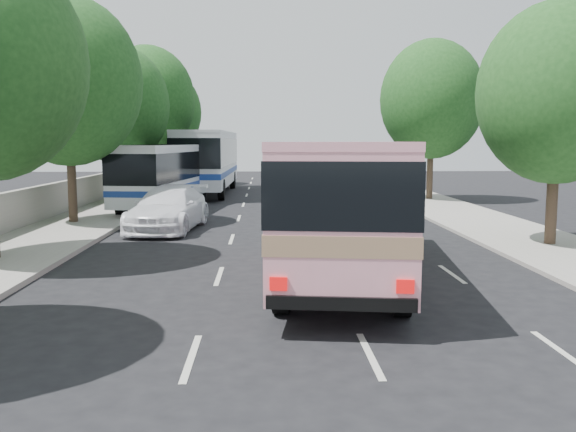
{
  "coord_description": "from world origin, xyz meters",
  "views": [
    {
      "loc": [
        -0.7,
        -11.52,
        3.46
      ],
      "look_at": [
        -0.12,
        3.69,
        1.6
      ],
      "focal_mm": 38.0,
      "sensor_mm": 36.0,
      "label": 1
    }
  ],
  "objects_px": {
    "pink_taxi": "(327,242)",
    "tour_coach_rear": "(208,156)",
    "pink_bus": "(343,193)",
    "white_pickup": "(168,209)",
    "tour_coach_front": "(166,170)"
  },
  "relations": [
    {
      "from": "pink_taxi",
      "to": "tour_coach_rear",
      "type": "height_order",
      "value": "tour_coach_rear"
    },
    {
      "from": "pink_bus",
      "to": "white_pickup",
      "type": "distance_m",
      "value": 10.31
    },
    {
      "from": "pink_bus",
      "to": "pink_taxi",
      "type": "bearing_deg",
      "value": 113.12
    },
    {
      "from": "pink_taxi",
      "to": "tour_coach_front",
      "type": "height_order",
      "value": "tour_coach_front"
    },
    {
      "from": "pink_bus",
      "to": "pink_taxi",
      "type": "height_order",
      "value": "pink_bus"
    },
    {
      "from": "pink_bus",
      "to": "tour_coach_front",
      "type": "bearing_deg",
      "value": 121.02
    },
    {
      "from": "pink_taxi",
      "to": "tour_coach_front",
      "type": "bearing_deg",
      "value": 109.35
    },
    {
      "from": "pink_bus",
      "to": "tour_coach_rear",
      "type": "bearing_deg",
      "value": 110.3
    },
    {
      "from": "pink_bus",
      "to": "pink_taxi",
      "type": "distance_m",
      "value": 1.82
    },
    {
      "from": "tour_coach_front",
      "to": "pink_bus",
      "type": "bearing_deg",
      "value": -59.14
    },
    {
      "from": "pink_bus",
      "to": "white_pickup",
      "type": "bearing_deg",
      "value": 132.03
    },
    {
      "from": "white_pickup",
      "to": "tour_coach_rear",
      "type": "relative_size",
      "value": 0.42
    },
    {
      "from": "pink_bus",
      "to": "tour_coach_rear",
      "type": "height_order",
      "value": "tour_coach_rear"
    },
    {
      "from": "white_pickup",
      "to": "tour_coach_rear",
      "type": "distance_m",
      "value": 17.1
    },
    {
      "from": "pink_bus",
      "to": "white_pickup",
      "type": "xyz_separation_m",
      "value": [
        -5.8,
        8.42,
        -1.31
      ]
    }
  ]
}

